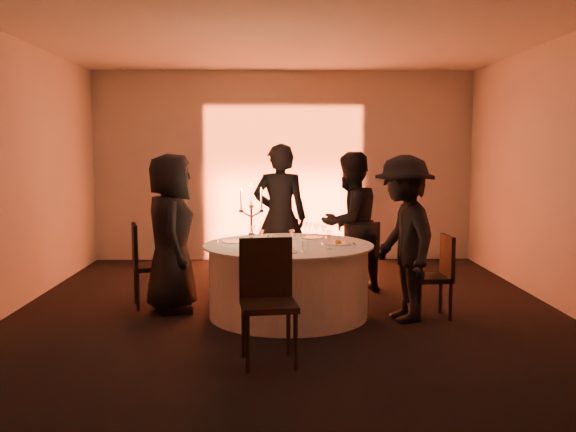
{
  "coord_description": "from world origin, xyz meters",
  "views": [
    {
      "loc": [
        -0.15,
        -6.71,
        1.78
      ],
      "look_at": [
        0.0,
        0.2,
        1.05
      ],
      "focal_mm": 40.0,
      "sensor_mm": 36.0,
      "label": 1
    }
  ],
  "objects_px": {
    "chair_front": "(267,292)",
    "coffee_cup": "(245,244)",
    "chair_back_right": "(363,251)",
    "candelabra": "(251,221)",
    "banquet_table": "(288,280)",
    "guest_left": "(171,233)",
    "chair_right": "(438,272)",
    "guest_back_right": "(350,223)",
    "chair_back_left": "(283,248)",
    "guest_right": "(404,238)",
    "chair_left": "(145,260)",
    "guest_back_left": "(280,218)"
  },
  "relations": [
    {
      "from": "chair_front",
      "to": "coffee_cup",
      "type": "xyz_separation_m",
      "value": [
        -0.25,
        1.31,
        0.22
      ]
    },
    {
      "from": "chair_back_right",
      "to": "chair_right",
      "type": "bearing_deg",
      "value": 78.37
    },
    {
      "from": "banquet_table",
      "to": "guest_left",
      "type": "bearing_deg",
      "value": 169.91
    },
    {
      "from": "banquet_table",
      "to": "chair_front",
      "type": "relative_size",
      "value": 1.75
    },
    {
      "from": "chair_back_right",
      "to": "candelabra",
      "type": "distance_m",
      "value": 1.88
    },
    {
      "from": "chair_back_left",
      "to": "guest_right",
      "type": "distance_m",
      "value": 2.07
    },
    {
      "from": "chair_right",
      "to": "guest_back_right",
      "type": "distance_m",
      "value": 1.44
    },
    {
      "from": "chair_back_right",
      "to": "chair_front",
      "type": "distance_m",
      "value": 3.09
    },
    {
      "from": "chair_right",
      "to": "guest_right",
      "type": "height_order",
      "value": "guest_right"
    },
    {
      "from": "candelabra",
      "to": "guest_back_left",
      "type": "bearing_deg",
      "value": 72.75
    },
    {
      "from": "guest_left",
      "to": "chair_front",
      "type": "bearing_deg",
      "value": -157.79
    },
    {
      "from": "banquet_table",
      "to": "chair_right",
      "type": "distance_m",
      "value": 1.58
    },
    {
      "from": "chair_left",
      "to": "chair_front",
      "type": "relative_size",
      "value": 0.92
    },
    {
      "from": "chair_left",
      "to": "chair_back_right",
      "type": "xyz_separation_m",
      "value": [
        2.59,
        0.98,
        -0.06
      ]
    },
    {
      "from": "guest_right",
      "to": "coffee_cup",
      "type": "height_order",
      "value": "guest_right"
    },
    {
      "from": "guest_back_right",
      "to": "guest_back_left",
      "type": "bearing_deg",
      "value": -50.11
    },
    {
      "from": "coffee_cup",
      "to": "guest_right",
      "type": "bearing_deg",
      "value": -2.12
    },
    {
      "from": "guest_back_right",
      "to": "candelabra",
      "type": "xyz_separation_m",
      "value": [
        -1.18,
        -0.83,
        0.12
      ]
    },
    {
      "from": "guest_right",
      "to": "chair_front",
      "type": "bearing_deg",
      "value": -58.21
    },
    {
      "from": "chair_back_left",
      "to": "coffee_cup",
      "type": "relative_size",
      "value": 8.17
    },
    {
      "from": "guest_left",
      "to": "chair_back_left",
      "type": "bearing_deg",
      "value": -56.26
    },
    {
      "from": "guest_back_right",
      "to": "coffee_cup",
      "type": "bearing_deg",
      "value": 7.62
    },
    {
      "from": "banquet_table",
      "to": "coffee_cup",
      "type": "bearing_deg",
      "value": -161.81
    },
    {
      "from": "chair_left",
      "to": "chair_front",
      "type": "bearing_deg",
      "value": -159.07
    },
    {
      "from": "chair_back_left",
      "to": "chair_front",
      "type": "distance_m",
      "value": 2.88
    },
    {
      "from": "chair_back_left",
      "to": "chair_front",
      "type": "relative_size",
      "value": 0.87
    },
    {
      "from": "chair_front",
      "to": "guest_left",
      "type": "height_order",
      "value": "guest_left"
    },
    {
      "from": "banquet_table",
      "to": "chair_front",
      "type": "distance_m",
      "value": 1.49
    },
    {
      "from": "chair_right",
      "to": "guest_back_right",
      "type": "xyz_separation_m",
      "value": [
        -0.79,
        1.14,
        0.38
      ]
    },
    {
      "from": "chair_back_right",
      "to": "guest_right",
      "type": "height_order",
      "value": "guest_right"
    },
    {
      "from": "banquet_table",
      "to": "chair_back_left",
      "type": "xyz_separation_m",
      "value": [
        -0.04,
        1.42,
        0.12
      ]
    },
    {
      "from": "chair_right",
      "to": "chair_back_left",
      "type": "bearing_deg",
      "value": -136.89
    },
    {
      "from": "guest_back_right",
      "to": "chair_right",
      "type": "bearing_deg",
      "value": 88.27
    },
    {
      "from": "chair_left",
      "to": "guest_right",
      "type": "distance_m",
      "value": 2.87
    },
    {
      "from": "chair_back_right",
      "to": "coffee_cup",
      "type": "distance_m",
      "value": 2.13
    },
    {
      "from": "chair_left",
      "to": "guest_back_left",
      "type": "relative_size",
      "value": 0.51
    },
    {
      "from": "chair_back_left",
      "to": "chair_right",
      "type": "height_order",
      "value": "chair_back_left"
    },
    {
      "from": "banquet_table",
      "to": "chair_left",
      "type": "height_order",
      "value": "chair_left"
    },
    {
      "from": "guest_back_right",
      "to": "coffee_cup",
      "type": "height_order",
      "value": "guest_back_right"
    },
    {
      "from": "banquet_table",
      "to": "coffee_cup",
      "type": "xyz_separation_m",
      "value": [
        -0.46,
        -0.15,
        0.42
      ]
    },
    {
      "from": "guest_left",
      "to": "coffee_cup",
      "type": "distance_m",
      "value": 0.9
    },
    {
      "from": "chair_back_right",
      "to": "guest_left",
      "type": "distance_m",
      "value": 2.57
    },
    {
      "from": "guest_left",
      "to": "guest_right",
      "type": "bearing_deg",
      "value": -110.19
    },
    {
      "from": "guest_left",
      "to": "coffee_cup",
      "type": "bearing_deg",
      "value": -124.85
    },
    {
      "from": "chair_front",
      "to": "guest_right",
      "type": "height_order",
      "value": "guest_right"
    },
    {
      "from": "chair_back_left",
      "to": "coffee_cup",
      "type": "distance_m",
      "value": 1.65
    },
    {
      "from": "banquet_table",
      "to": "coffee_cup",
      "type": "height_order",
      "value": "coffee_cup"
    },
    {
      "from": "banquet_table",
      "to": "coffee_cup",
      "type": "distance_m",
      "value": 0.64
    },
    {
      "from": "chair_back_right",
      "to": "chair_front",
      "type": "xyz_separation_m",
      "value": [
        -1.19,
        -2.85,
        0.11
      ]
    },
    {
      "from": "chair_back_left",
      "to": "guest_left",
      "type": "distance_m",
      "value": 1.76
    }
  ]
}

